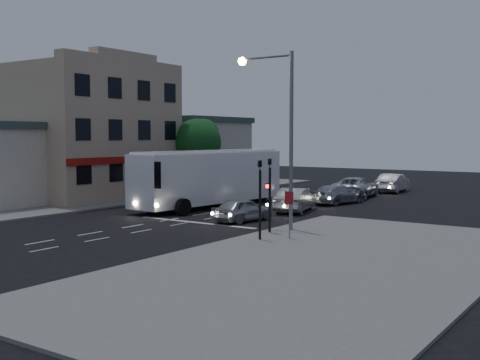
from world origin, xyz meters
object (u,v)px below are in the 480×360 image
Objects in this scene: car_suv at (242,210)px; streetlight at (280,119)px; car_extra at (393,183)px; tour_bus at (210,177)px; car_sedan_c at (355,187)px; traffic_signal_main at (270,186)px; regulatory_sign at (289,207)px; car_sedan_a at (295,200)px; street_tree at (197,141)px; car_sedan_b at (337,194)px; traffic_signal_side at (260,190)px.

streetlight is (3.41, -1.60, 5.05)m from car_suv.
car_extra reaches higher than car_suv.
car_extra is at bearing 75.05° from tour_bus.
car_sedan_c is 18.93m from streetlight.
regulatory_sign is at bearing -30.84° from traffic_signal_main.
street_tree reaches higher than car_sedan_a.
regulatory_sign is (5.57, -20.35, 0.78)m from car_sedan_c.
traffic_signal_main is 2.14m from regulatory_sign.
car_sedan_a is 10.89m from regulatory_sign.
car_sedan_b is 0.52× the size of streetlight.
car_extra is at bearing 96.67° from traffic_signal_main.
car_extra is 17.37m from street_tree.
car_suv is at bearing 72.80° from car_sedan_a.
streetlight is (-0.96, 3.40, 3.31)m from traffic_signal_side.
traffic_signal_side reaches higher than tour_bus.
traffic_signal_side is (4.57, -21.32, 1.61)m from car_sedan_c.
car_sedan_c reaches higher than car_suv.
tour_bus is at bearing 65.59° from car_extra.
traffic_signal_side is (4.37, -5.00, 1.74)m from car_suv.
traffic_signal_main reaches higher than regulatory_sign.
traffic_signal_main reaches higher than car_sedan_b.
car_suv is 0.98× the size of traffic_signal_main.
traffic_signal_side reaches higher than car_sedan_c.
car_suv reaches higher than car_sedan_b.
regulatory_sign is at bearing -41.08° from street_tree.
tour_bus is 13.11m from car_sedan_c.
car_sedan_c is at bearing 101.31° from traffic_signal_main.
tour_bus is 6.32m from car_sedan_a.
tour_bus is 12.07m from traffic_signal_main.
tour_bus is 2.08× the size of street_tree.
car_sedan_a is (6.08, 1.07, -1.34)m from tour_bus.
traffic_signal_main is 1.00× the size of traffic_signal_side.
car_sedan_b is at bearing 107.36° from regulatory_sign.
street_tree is at bearing 140.49° from streetlight.
car_suv is at bearing 82.07° from car_sedan_c.
traffic_signal_main reaches higher than car_suv.
car_sedan_a is 0.80× the size of car_sedan_c.
regulatory_sign is 0.35× the size of street_tree.
car_sedan_a is at bearing 98.17° from car_sedan_b.
car_sedan_b is at bearing 102.18° from traffic_signal_main.
car_sedan_c is at bearing 69.80° from tour_bus.
tour_bus is at bearing 136.77° from traffic_signal_side.
car_sedan_a is 16.74m from car_extra.
car_sedan_c is at bearing -82.30° from car_suv.
tour_bus reaches higher than car_sedan_a.
car_sedan_b is 1.14× the size of traffic_signal_main.
tour_bus is at bearing 141.34° from traffic_signal_main.
car_suv is at bearing -42.76° from street_tree.
regulatory_sign is (11.12, -8.55, -0.51)m from tour_bus.
car_extra is (0.12, 11.05, 0.12)m from car_sedan_b.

